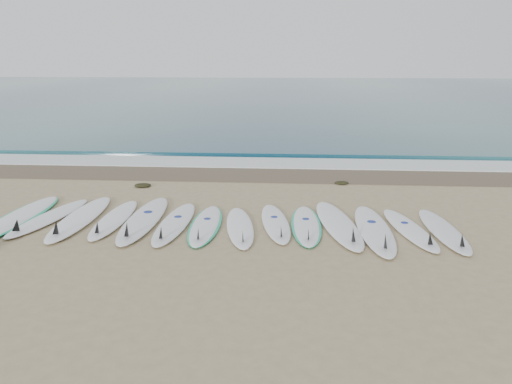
{
  "coord_description": "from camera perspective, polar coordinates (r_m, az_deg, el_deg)",
  "views": [
    {
      "loc": [
        1.21,
        -8.71,
        3.08
      ],
      "look_at": [
        0.54,
        0.94,
        0.4
      ],
      "focal_mm": 35.0,
      "sensor_mm": 36.0,
      "label": 1
    }
  ],
  "objects": [
    {
      "name": "ground",
      "position": [
        9.32,
        -3.71,
        -3.85
      ],
      "size": [
        120.0,
        120.0,
        0.0
      ],
      "primitive_type": "plane",
      "color": "tan"
    },
    {
      "name": "ocean",
      "position": [
        41.34,
        2.33,
        11.21
      ],
      "size": [
        120.0,
        55.0,
        0.03
      ],
      "primitive_type": "cube",
      "color": "#1E505E",
      "rests_on": "ground"
    },
    {
      "name": "wet_sand_band",
      "position": [
        13.23,
        -1.38,
        2.04
      ],
      "size": [
        120.0,
        1.8,
        0.01
      ],
      "primitive_type": "cube",
      "color": "brown",
      "rests_on": "ground"
    },
    {
      "name": "foam_band",
      "position": [
        14.59,
        -0.87,
        3.37
      ],
      "size": [
        120.0,
        1.4,
        0.04
      ],
      "primitive_type": "cube",
      "color": "silver",
      "rests_on": "ground"
    },
    {
      "name": "wave_crest",
      "position": [
        16.05,
        -0.42,
        4.59
      ],
      "size": [
        120.0,
        1.0,
        0.1
      ],
      "primitive_type": "cube",
      "color": "#1E505E",
      "rests_on": "ground"
    },
    {
      "name": "surfboard_0",
      "position": [
        10.63,
        -25.54,
        -2.62
      ],
      "size": [
        0.74,
        2.89,
        0.37
      ],
      "rotation": [
        0.0,
        0.0,
        -0.02
      ],
      "color": "white",
      "rests_on": "ground"
    },
    {
      "name": "surfboard_1",
      "position": [
        10.36,
        -22.75,
        -2.73
      ],
      "size": [
        0.93,
        2.54,
        0.32
      ],
      "rotation": [
        0.0,
        0.0,
        -0.17
      ],
      "color": "white",
      "rests_on": "ground"
    },
    {
      "name": "surfboard_2",
      "position": [
        10.09,
        -19.57,
        -2.83
      ],
      "size": [
        0.63,
        2.85,
        0.36
      ],
      "rotation": [
        0.0,
        0.0,
        0.01
      ],
      "color": "white",
      "rests_on": "ground"
    },
    {
      "name": "surfboard_3",
      "position": [
        9.85,
        -16.0,
        -3.03
      ],
      "size": [
        0.53,
        2.43,
        0.31
      ],
      "rotation": [
        0.0,
        0.0,
        0.01
      ],
      "color": "white",
      "rests_on": "ground"
    },
    {
      "name": "surfboard_4",
      "position": [
        9.67,
        -12.79,
        -3.09
      ],
      "size": [
        0.64,
        2.91,
        0.37
      ],
      "rotation": [
        0.0,
        0.0,
        0.01
      ],
      "color": "white",
      "rests_on": "ground"
    },
    {
      "name": "surfboard_5",
      "position": [
        9.37,
        -9.37,
        -3.57
      ],
      "size": [
        0.58,
        2.52,
        0.32
      ],
      "rotation": [
        0.0,
        0.0,
        -0.02
      ],
      "color": "white",
      "rests_on": "ground"
    },
    {
      "name": "surfboard_6",
      "position": [
        9.25,
        -5.82,
        -3.77
      ],
      "size": [
        0.62,
        2.34,
        0.3
      ],
      "rotation": [
        0.0,
        0.0,
        0.02
      ],
      "color": "white",
      "rests_on": "ground"
    },
    {
      "name": "surfboard_7",
      "position": [
        9.07,
        -1.83,
        -4.04
      ],
      "size": [
        0.84,
        2.34,
        0.29
      ],
      "rotation": [
        0.0,
        0.0,
        0.16
      ],
      "color": "white",
      "rests_on": "ground"
    },
    {
      "name": "surfboard_8",
      "position": [
        9.28,
        2.28,
        -3.58
      ],
      "size": [
        0.81,
        2.34,
        0.29
      ],
      "rotation": [
        0.0,
        0.0,
        0.15
      ],
      "color": "white",
      "rests_on": "ground"
    },
    {
      "name": "surfboard_9",
      "position": [
        9.24,
        5.76,
        -3.78
      ],
      "size": [
        0.59,
        2.32,
        0.29
      ],
      "rotation": [
        0.0,
        0.0,
        0.01
      ],
      "color": "white",
      "rests_on": "ground"
    },
    {
      "name": "surfboard_10",
      "position": [
        9.3,
        9.47,
        -3.67
      ],
      "size": [
        1.0,
        2.88,
        0.36
      ],
      "rotation": [
        0.0,
        0.0,
        0.15
      ],
      "color": "white",
      "rests_on": "ground"
    },
    {
      "name": "surfboard_11",
      "position": [
        9.15,
        13.41,
        -4.22
      ],
      "size": [
        0.61,
        2.79,
        0.36
      ],
      "rotation": [
        0.0,
        0.0,
        0.01
      ],
      "color": "white",
      "rests_on": "ground"
    },
    {
      "name": "surfboard_12",
      "position": [
        9.36,
        17.26,
        -4.12
      ],
      "size": [
        0.86,
        2.4,
        0.3
      ],
      "rotation": [
        0.0,
        0.0,
        0.16
      ],
      "color": "white",
      "rests_on": "ground"
    },
    {
      "name": "surfboard_13",
      "position": [
        9.49,
        20.73,
        -4.15
      ],
      "size": [
        0.61,
        2.46,
        0.31
      ],
      "rotation": [
        0.0,
        0.0,
        0.04
      ],
      "color": "silver",
      "rests_on": "ground"
    },
    {
      "name": "seaweed_near",
      "position": [
        12.29,
        -12.82,
        0.76
      ],
      "size": [
        0.4,
        0.31,
        0.08
      ],
      "primitive_type": "ellipsoid",
      "color": "black",
      "rests_on": "ground"
    },
    {
      "name": "seaweed_far",
      "position": [
        12.42,
        9.75,
        1.05
      ],
      "size": [
        0.34,
        0.27,
        0.07
      ],
      "primitive_type": "ellipsoid",
      "color": "black",
      "rests_on": "ground"
    }
  ]
}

